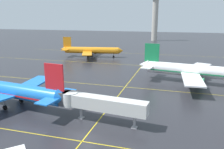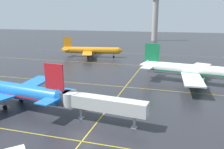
% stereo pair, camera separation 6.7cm
% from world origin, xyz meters
% --- Properties ---
extents(ground_plane, '(600.00, 600.00, 0.00)m').
position_xyz_m(ground_plane, '(0.00, 0.00, 0.00)').
color(ground_plane, '#28282D').
extents(airliner_front_gate, '(37.42, 32.03, 11.63)m').
position_xyz_m(airliner_front_gate, '(-24.22, 8.72, 3.97)').
color(airliner_front_gate, blue).
rests_on(airliner_front_gate, ground).
extents(airliner_second_row, '(39.75, 33.95, 12.37)m').
position_xyz_m(airliner_second_row, '(21.46, 41.61, 4.22)').
color(airliner_second_row, white).
rests_on(airliner_second_row, ground).
extents(airliner_third_row, '(34.23, 29.19, 10.66)m').
position_xyz_m(airliner_third_row, '(-30.06, 79.42, 3.64)').
color(airliner_third_row, orange).
rests_on(airliner_third_row, ground).
extents(taxiway_markings, '(157.33, 146.94, 0.01)m').
position_xyz_m(taxiway_markings, '(0.00, 48.09, 0.00)').
color(taxiway_markings, yellow).
rests_on(taxiway_markings, ground).
extents(jet_bridge, '(19.33, 4.69, 5.58)m').
position_xyz_m(jet_bridge, '(-0.46, 6.41, 4.06)').
color(jet_bridge, silver).
rests_on(jet_bridge, ground).
extents(control_tower, '(8.82, 8.82, 41.09)m').
position_xyz_m(control_tower, '(-6.88, 176.65, 23.66)').
color(control_tower, '#ADA89E').
rests_on(control_tower, ground).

